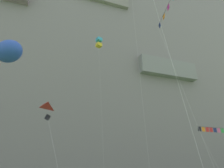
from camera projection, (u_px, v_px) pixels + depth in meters
cliff_face at (92, 52)px, 59.06m from camera, size 180.00×22.50×70.91m
kite_box_upper_left at (99, 43)px, 36.78m from camera, size 1.25×6.25×26.12m
kite_banner_high_right at (212, 132)px, 17.43m from camera, size 3.39×1.19×6.40m
kite_banner_low_right at (169, 12)px, 19.24m from camera, size 1.77×6.79×18.74m
kite_delta_high_center at (53, 118)px, 15.43m from camera, size 2.28×3.87×7.04m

